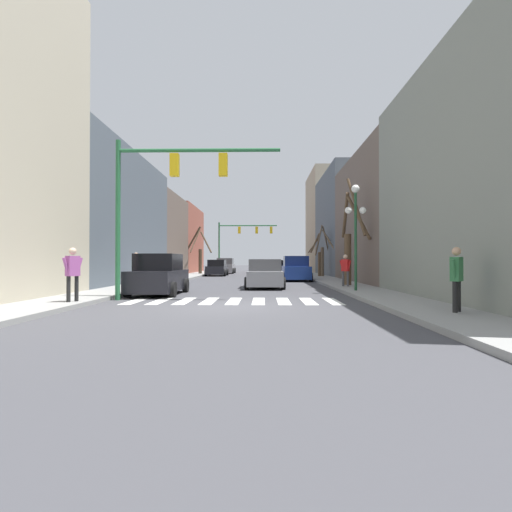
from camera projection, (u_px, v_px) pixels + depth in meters
name	position (u px, v px, depth m)	size (l,w,h in m)	color
ground_plane	(230.00, 307.00, 12.70)	(240.00, 240.00, 0.00)	#424247
sidewalk_left	(51.00, 304.00, 12.81)	(2.23, 90.00, 0.15)	gray
sidewalk_right	(411.00, 305.00, 12.59)	(2.23, 90.00, 0.15)	gray
building_row_left	(104.00, 211.00, 27.28)	(6.00, 45.88, 13.26)	#BCB299
building_row_right	(371.00, 218.00, 32.54)	(6.00, 48.26, 12.37)	gray
crosswalk_stripes	(234.00, 301.00, 14.54)	(7.65, 2.60, 0.01)	white
traffic_signal_near	(165.00, 184.00, 14.91)	(6.17, 0.28, 6.00)	#236038
traffic_signal_far	(241.00, 235.00, 48.78)	(7.18, 0.28, 6.19)	#236038
street_lamp_right_corner	(356.00, 216.00, 17.81)	(0.95, 0.36, 4.72)	#1E4C2D
car_parked_right_far	(296.00, 269.00, 29.46)	(2.12, 4.70, 1.82)	navy
car_parked_left_mid	(217.00, 268.00, 39.16)	(2.01, 4.30, 1.58)	black
car_driving_away_lane	(265.00, 274.00, 21.81)	(2.09, 4.70, 1.55)	gray
car_parked_left_far	(159.00, 276.00, 17.35)	(2.05, 4.27, 1.77)	black
car_driving_toward_lane	(225.00, 266.00, 46.79)	(2.20, 4.66, 1.78)	gray
car_at_intersection	(284.00, 267.00, 45.99)	(2.13, 4.19, 1.55)	black
pedestrian_on_left_sidewalk	(345.00, 267.00, 20.66)	(0.56, 0.56, 1.65)	#4C4C51
pedestrian_near_right_corner	(136.00, 265.00, 22.54)	(0.57, 0.64, 1.79)	#282D47
pedestrian_crossing_street	(73.00, 270.00, 12.88)	(0.42, 0.71, 1.75)	black
pedestrian_on_right_sidewalk	(457.00, 274.00, 10.27)	(0.55, 0.59, 1.68)	black
street_tree_right_near	(350.00, 241.00, 21.96)	(1.32, 3.23, 5.88)	brown
street_tree_left_far	(318.00, 258.00, 34.47)	(1.22, 1.84, 3.73)	brown
street_tree_left_mid	(324.00, 252.00, 34.28)	(1.77, 3.33, 4.41)	brown
street_tree_right_far	(199.00, 252.00, 41.62)	(3.04, 2.36, 4.96)	#473828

